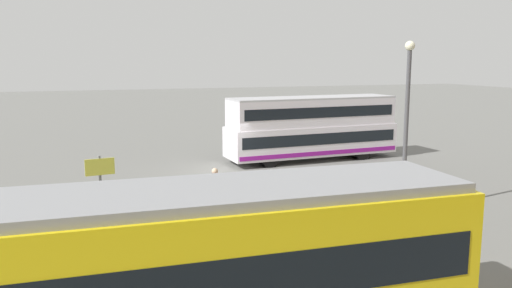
{
  "coord_description": "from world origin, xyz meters",
  "views": [
    {
      "loc": [
        7.45,
        24.45,
        5.81
      ],
      "look_at": [
        0.42,
        4.72,
        2.38
      ],
      "focal_mm": 36.13,
      "sensor_mm": 36.0,
      "label": 1
    }
  ],
  "objects_px": {
    "double_decker_bus": "(312,128)",
    "pedestrian_near_railing": "(215,188)",
    "info_sign": "(100,176)",
    "tram_yellow": "(95,283)",
    "street_lamp": "(407,114)"
  },
  "relations": [
    {
      "from": "tram_yellow",
      "to": "street_lamp",
      "type": "xyz_separation_m",
      "value": [
        -11.39,
        -6.55,
        2.05
      ]
    },
    {
      "from": "tram_yellow",
      "to": "street_lamp",
      "type": "height_order",
      "value": "street_lamp"
    },
    {
      "from": "street_lamp",
      "to": "pedestrian_near_railing",
      "type": "bearing_deg",
      "value": -19.41
    },
    {
      "from": "pedestrian_near_railing",
      "to": "info_sign",
      "type": "bearing_deg",
      "value": -8.41
    },
    {
      "from": "info_sign",
      "to": "street_lamp",
      "type": "height_order",
      "value": "street_lamp"
    },
    {
      "from": "info_sign",
      "to": "double_decker_bus",
      "type": "bearing_deg",
      "value": -146.77
    },
    {
      "from": "tram_yellow",
      "to": "pedestrian_near_railing",
      "type": "bearing_deg",
      "value": -117.73
    },
    {
      "from": "tram_yellow",
      "to": "info_sign",
      "type": "height_order",
      "value": "tram_yellow"
    },
    {
      "from": "double_decker_bus",
      "to": "tram_yellow",
      "type": "relative_size",
      "value": 0.68
    },
    {
      "from": "double_decker_bus",
      "to": "pedestrian_near_railing",
      "type": "relative_size",
      "value": 5.68
    },
    {
      "from": "double_decker_bus",
      "to": "info_sign",
      "type": "height_order",
      "value": "double_decker_bus"
    },
    {
      "from": "double_decker_bus",
      "to": "info_sign",
      "type": "relative_size",
      "value": 4.22
    },
    {
      "from": "double_decker_bus",
      "to": "tram_yellow",
      "type": "bearing_deg",
      "value": 53.78
    },
    {
      "from": "double_decker_bus",
      "to": "pedestrian_near_railing",
      "type": "bearing_deg",
      "value": 46.61
    },
    {
      "from": "info_sign",
      "to": "pedestrian_near_railing",
      "type": "bearing_deg",
      "value": 171.59
    }
  ]
}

